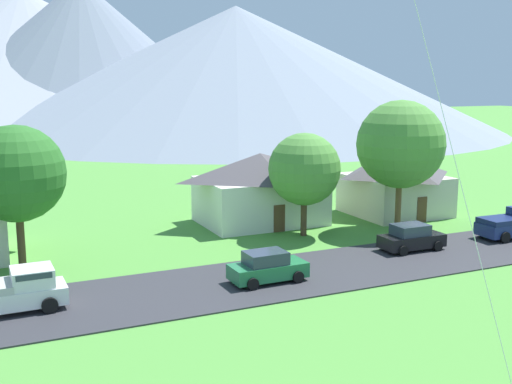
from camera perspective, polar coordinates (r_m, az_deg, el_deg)
road_strip at (r=32.79m, az=-7.56°, el=-9.10°), size 160.00×7.36×0.08m
mountain_far_west_ridge at (r=151.53m, az=-15.62°, el=12.10°), size 78.66×78.66×33.49m
mountain_west_ridge at (r=136.70m, az=-1.84°, el=11.22°), size 113.10×113.10×26.43m
mountain_central_ridge at (r=174.45m, az=-20.43°, el=11.53°), size 139.21×139.21×33.43m
house_leftmost at (r=51.90m, az=12.67°, el=0.80°), size 7.63×7.33×4.95m
house_rightmost at (r=47.45m, az=0.38°, el=0.46°), size 9.60×7.08×5.40m
tree_left_of_center at (r=45.87m, az=13.13°, el=4.28°), size 6.35×6.35×9.49m
tree_center at (r=37.46m, az=-21.14°, el=1.57°), size 5.51×5.51×8.42m
tree_near_right at (r=43.34m, az=4.46°, el=2.09°), size 5.07×5.07×7.28m
parked_car_green_west_end at (r=33.82m, az=1.05°, el=-6.93°), size 4.23×2.13×1.68m
parked_car_black_mid_east at (r=41.18m, az=14.07°, el=-4.10°), size 4.22×2.12×1.68m
pickup_truck_white_east_side at (r=31.73m, az=-21.52°, el=-8.47°), size 5.22×2.37×1.99m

